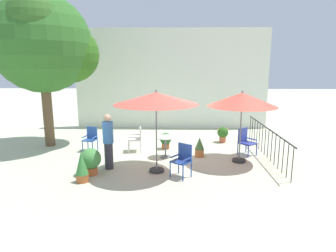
{
  "coord_description": "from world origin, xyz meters",
  "views": [
    {
      "loc": [
        0.32,
        -9.76,
        3.09
      ],
      "look_at": [
        0.0,
        -0.05,
        1.07
      ],
      "focal_mm": 31.02,
      "sensor_mm": 36.0,
      "label": 1
    }
  ],
  "objects": [
    {
      "name": "patio_chair_1",
      "position": [
        -2.87,
        0.5,
        0.5
      ],
      "size": [
        0.51,
        0.51,
        0.89
      ],
      "color": "#284F9A",
      "rests_on": "ground"
    },
    {
      "name": "potted_plant_0",
      "position": [
        -2.16,
        -1.89,
        0.43
      ],
      "size": [
        0.6,
        0.6,
        0.78
      ],
      "color": "#BF5C2F",
      "rests_on": "ground"
    },
    {
      "name": "potted_plant_4",
      "position": [
        2.18,
        1.87,
        0.37
      ],
      "size": [
        0.45,
        0.45,
        0.64
      ],
      "color": "#C16241",
      "rests_on": "ground"
    },
    {
      "name": "potted_plant_3",
      "position": [
        -0.12,
        0.82,
        0.35
      ],
      "size": [
        0.44,
        0.44,
        0.62
      ],
      "color": "brown",
      "rests_on": "ground"
    },
    {
      "name": "patio_chair_3",
      "position": [
        2.71,
        0.19,
        0.53
      ],
      "size": [
        0.69,
        0.69,
        0.94
      ],
      "color": "#2E3FA1",
      "rests_on": "ground"
    },
    {
      "name": "shade_tree",
      "position": [
        -4.62,
        1.18,
        3.9
      ],
      "size": [
        3.79,
        3.61,
        5.69
      ],
      "color": "brown",
      "rests_on": "ground"
    },
    {
      "name": "cafe_table_0",
      "position": [
        -0.08,
        -0.2,
        0.5
      ],
      "size": [
        0.69,
        0.69,
        0.72
      ],
      "color": "white",
      "rests_on": "ground"
    },
    {
      "name": "ground_plane",
      "position": [
        0.0,
        0.0,
        0.0
      ],
      "size": [
        60.0,
        60.0,
        0.0
      ],
      "primitive_type": "plane",
      "color": "beige"
    },
    {
      "name": "patio_chair_2",
      "position": [
        -1.16,
        0.46,
        0.53
      ],
      "size": [
        0.53,
        0.54,
        0.9
      ],
      "color": "silver",
      "rests_on": "ground"
    },
    {
      "name": "patio_chair_0",
      "position": [
        0.47,
        -1.96,
        0.55
      ],
      "size": [
        0.64,
        0.63,
        0.94
      ],
      "color": "#264595",
      "rests_on": "ground"
    },
    {
      "name": "standing_person",
      "position": [
        -1.75,
        -1.39,
        0.87
      ],
      "size": [
        0.44,
        0.44,
        1.68
      ],
      "color": "#33333D",
      "rests_on": "ground"
    },
    {
      "name": "villa_facade",
      "position": [
        0.0,
        4.75,
        2.43
      ],
      "size": [
        9.46,
        0.3,
        4.86
      ],
      "primitive_type": "cube",
      "color": "silver",
      "rests_on": "ground"
    },
    {
      "name": "patio_umbrella_1",
      "position": [
        2.35,
        -0.61,
        2.03
      ],
      "size": [
        2.2,
        2.2,
        2.33
      ],
      "color": "#2D2D2D",
      "rests_on": "ground"
    },
    {
      "name": "patio_umbrella_0",
      "position": [
        -0.28,
        -1.6,
        2.17
      ],
      "size": [
        2.43,
        2.43,
        2.42
      ],
      "color": "#2D2D2D",
      "rests_on": "ground"
    },
    {
      "name": "potted_plant_2",
      "position": [
        1.09,
        -0.08,
        0.34
      ],
      "size": [
        0.33,
        0.33,
        0.69
      ],
      "color": "#C47039",
      "rests_on": "ground"
    },
    {
      "name": "potted_plant_1",
      "position": [
        -2.24,
        -2.44,
        0.43
      ],
      "size": [
        0.34,
        0.34,
        0.85
      ],
      "color": "#AC592C",
      "rests_on": "ground"
    },
    {
      "name": "terrace_railing",
      "position": [
        3.4,
        -0.0,
        0.68
      ],
      "size": [
        0.03,
        4.96,
        1.01
      ],
      "color": "black",
      "rests_on": "ground"
    }
  ]
}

